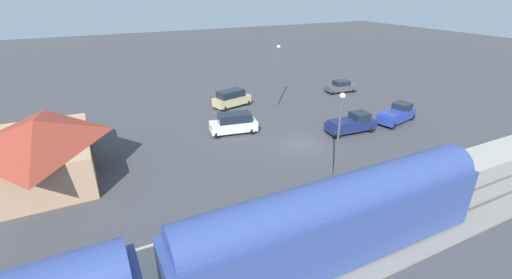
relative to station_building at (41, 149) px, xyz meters
name	(u,v)px	position (x,y,z in m)	size (l,w,h in m)	color
ground_plane	(300,144)	(-4.00, -22.00, -2.56)	(200.00, 200.00, 0.00)	#424247
railway_track	(418,223)	(-18.00, -22.00, -2.47)	(4.80, 70.00, 0.30)	gray
platform	(373,193)	(-14.00, -22.00, -2.41)	(3.20, 46.00, 0.30)	#A8A399
station_building	(41,149)	(0.00, 0.00, 0.00)	(11.52, 7.88, 4.93)	tan
pedestrian_on_platform	(365,189)	(-14.67, -20.32, -1.28)	(0.36, 0.36, 1.71)	brown
pedestrian_waiting_far	(396,171)	(-13.73, -24.34, -1.28)	(0.36, 0.36, 1.71)	#23284C
suv_tan	(231,98)	(9.83, -20.55, -1.42)	(3.05, 5.22, 2.22)	#C6B284
pickup_navy	(352,123)	(-3.86, -28.59, -1.54)	(2.34, 5.53, 2.14)	navy
suv_white	(234,123)	(1.58, -17.32, -1.42)	(2.78, 5.17, 2.22)	white
pickup_blue	(397,114)	(-3.87, -35.23, -1.54)	(3.22, 5.72, 2.14)	#283D9E
sedan_charcoal	(341,86)	(8.78, -37.57, -1.69)	(2.34, 4.68, 1.74)	#47494F
light_pole_near_platform	(339,128)	(-11.20, -20.46, 2.11)	(0.44, 0.44, 7.38)	#515156
light_pole_lot_center	(278,69)	(7.48, -26.01, 2.34)	(0.44, 0.44, 7.80)	#515156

